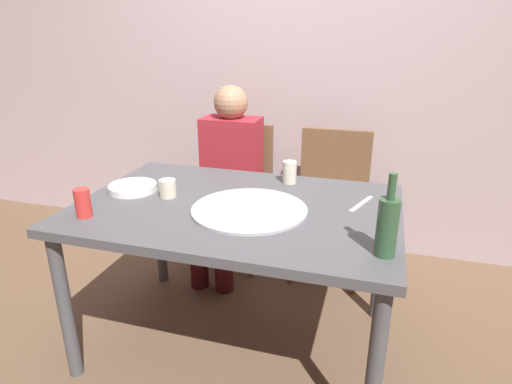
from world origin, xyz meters
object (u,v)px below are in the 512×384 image
object	(u,v)px
plate_stack	(133,188)
guest_in_sweater	(227,173)
dining_table	(237,221)
wine_bottle	(387,225)
chair_right	(331,194)
soda_can	(83,203)
chair_left	(236,184)
table_knife	(361,204)
tumbler_near	(168,188)
tumbler_far	(290,172)
pizza_tray	(249,209)

from	to	relation	value
plate_stack	guest_in_sweater	size ratio (longest dim) A/B	0.20
dining_table	guest_in_sweater	size ratio (longest dim) A/B	1.21
wine_bottle	chair_right	bearing A→B (deg)	105.25
soda_can	chair_left	distance (m)	1.24
wine_bottle	table_knife	distance (m)	0.47
dining_table	plate_stack	world-z (taller)	plate_stack
tumbler_near	plate_stack	xyz separation A→B (m)	(-0.20, 0.02, -0.03)
dining_table	wine_bottle	bearing A→B (deg)	-24.20
dining_table	chair_right	bearing A→B (deg)	69.98
dining_table	chair_left	world-z (taller)	chair_left
soda_can	plate_stack	world-z (taller)	soda_can
wine_bottle	table_knife	bearing A→B (deg)	103.38
chair_right	guest_in_sweater	distance (m)	0.67
soda_can	chair_left	bearing A→B (deg)	78.07
tumbler_near	plate_stack	size ratio (longest dim) A/B	0.36
dining_table	wine_bottle	distance (m)	0.72
tumbler_far	table_knife	size ratio (longest dim) A/B	0.51
plate_stack	guest_in_sweater	world-z (taller)	guest_in_sweater
tumbler_far	soda_can	distance (m)	0.98
chair_left	wine_bottle	bearing A→B (deg)	129.34
wine_bottle	plate_stack	size ratio (longest dim) A/B	1.30
tumbler_far	table_knife	xyz separation A→B (m)	(0.37, -0.19, -0.05)
dining_table	guest_in_sweater	world-z (taller)	guest_in_sweater
wine_bottle	chair_left	size ratio (longest dim) A/B	0.33
soda_can	table_knife	size ratio (longest dim) A/B	0.55
wine_bottle	tumbler_far	bearing A→B (deg)	126.72
tumbler_near	table_knife	size ratio (longest dim) A/B	0.38
tumbler_near	plate_stack	world-z (taller)	tumbler_near
soda_can	tumbler_near	bearing A→B (deg)	53.47
dining_table	guest_in_sweater	xyz separation A→B (m)	(-0.32, 0.73, -0.03)
wine_bottle	tumbler_far	distance (m)	0.80
pizza_tray	table_knife	world-z (taller)	pizza_tray
wine_bottle	dining_table	bearing A→B (deg)	155.80
table_knife	chair_right	world-z (taller)	chair_right
soda_can	chair_right	distance (m)	1.51
tumbler_far	plate_stack	bearing A→B (deg)	-154.76
pizza_tray	tumbler_far	xyz separation A→B (m)	(0.09, 0.40, 0.05)
pizza_tray	wine_bottle	size ratio (longest dim) A/B	1.69
wine_bottle	chair_left	distance (m)	1.54
dining_table	soda_can	bearing A→B (deg)	-151.69
soda_can	plate_stack	bearing A→B (deg)	85.60
chair_right	table_knife	bearing A→B (deg)	106.40
soda_can	chair_right	size ratio (longest dim) A/B	0.14
table_knife	chair_left	xyz separation A→B (m)	(-0.85, 0.72, -0.24)
tumbler_near	dining_table	bearing A→B (deg)	-0.24
dining_table	chair_left	size ratio (longest dim) A/B	1.57
pizza_tray	table_knife	bearing A→B (deg)	24.69
wine_bottle	pizza_tray	bearing A→B (deg)	157.32
dining_table	guest_in_sweater	distance (m)	0.79
dining_table	tumbler_far	bearing A→B (deg)	65.76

